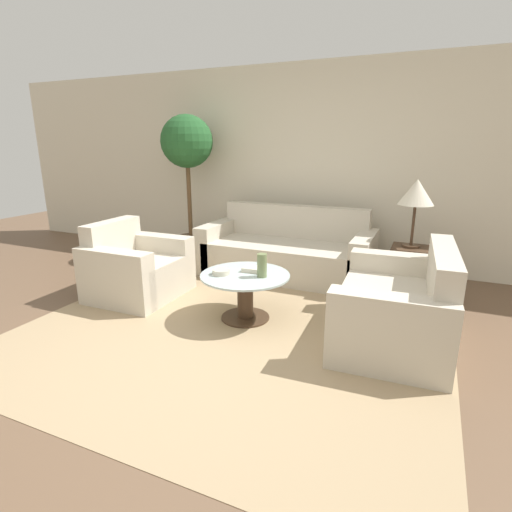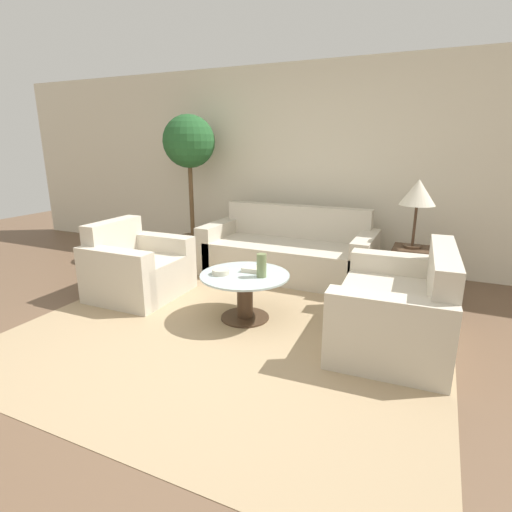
{
  "view_description": "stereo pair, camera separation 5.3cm",
  "coord_description": "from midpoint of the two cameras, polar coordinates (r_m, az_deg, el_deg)",
  "views": [
    {
      "loc": [
        1.59,
        -2.36,
        1.6
      ],
      "look_at": [
        0.11,
        1.03,
        0.55
      ],
      "focal_mm": 28.0,
      "sensor_mm": 36.0,
      "label": 1
    },
    {
      "loc": [
        1.64,
        -2.34,
        1.6
      ],
      "look_at": [
        0.11,
        1.03,
        0.55
      ],
      "focal_mm": 28.0,
      "sensor_mm": 36.0,
      "label": 2
    }
  ],
  "objects": [
    {
      "name": "ground_plane",
      "position": [
        3.27,
        -9.73,
        -13.7
      ],
      "size": [
        14.0,
        14.0,
        0.0
      ],
      "primitive_type": "plane",
      "color": "brown"
    },
    {
      "name": "wall_back",
      "position": [
        5.51,
        6.72,
        12.58
      ],
      "size": [
        10.0,
        0.06,
        2.6
      ],
      "color": "beige",
      "rests_on": "ground_plane"
    },
    {
      "name": "rug",
      "position": [
        3.83,
        -1.92,
        -8.83
      ],
      "size": [
        3.6,
        3.74,
        0.01
      ],
      "color": "tan",
      "rests_on": "ground_plane"
    },
    {
      "name": "sofa_main",
      "position": [
        5.04,
        4.24,
        0.5
      ],
      "size": [
        2.1,
        0.91,
        0.83
      ],
      "color": "beige",
      "rests_on": "ground_plane"
    },
    {
      "name": "armchair",
      "position": [
        4.51,
        -17.28,
        -1.98
      ],
      "size": [
        0.85,
        0.94,
        0.8
      ],
      "rotation": [
        0.0,
        0.0,
        1.58
      ],
      "color": "beige",
      "rests_on": "ground_plane"
    },
    {
      "name": "loveseat",
      "position": [
        3.52,
        19.7,
        -7.26
      ],
      "size": [
        0.92,
        1.39,
        0.82
      ],
      "rotation": [
        0.0,
        0.0,
        -1.53
      ],
      "color": "beige",
      "rests_on": "ground_plane"
    },
    {
      "name": "coffee_table",
      "position": [
        3.72,
        -1.96,
        -4.91
      ],
      "size": [
        0.83,
        0.83,
        0.44
      ],
      "color": "#422D1E",
      "rests_on": "ground_plane"
    },
    {
      "name": "side_table",
      "position": [
        4.65,
        20.6,
        -1.94
      ],
      "size": [
        0.38,
        0.38,
        0.53
      ],
      "color": "#422D1E",
      "rests_on": "ground_plane"
    },
    {
      "name": "table_lamp",
      "position": [
        4.48,
        21.64,
        8.29
      ],
      "size": [
        0.36,
        0.36,
        0.72
      ],
      "color": "#422D1E",
      "rests_on": "side_table"
    },
    {
      "name": "potted_plant",
      "position": [
        5.68,
        -10.06,
        14.22
      ],
      "size": [
        0.71,
        0.71,
        1.98
      ],
      "color": "brown",
      "rests_on": "ground_plane"
    },
    {
      "name": "vase",
      "position": [
        3.56,
        0.44,
        -1.36
      ],
      "size": [
        0.09,
        0.09,
        0.22
      ],
      "color": "#6B7A4C",
      "rests_on": "coffee_table"
    },
    {
      "name": "bowl",
      "position": [
        3.67,
        -5.42,
        -2.29
      ],
      "size": [
        0.16,
        0.16,
        0.05
      ],
      "color": "beige",
      "rests_on": "coffee_table"
    },
    {
      "name": "book_stack",
      "position": [
        3.74,
        -0.8,
        -1.91
      ],
      "size": [
        0.19,
        0.15,
        0.04
      ],
      "rotation": [
        0.0,
        0.0,
        0.05
      ],
      "color": "beige",
      "rests_on": "coffee_table"
    }
  ]
}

